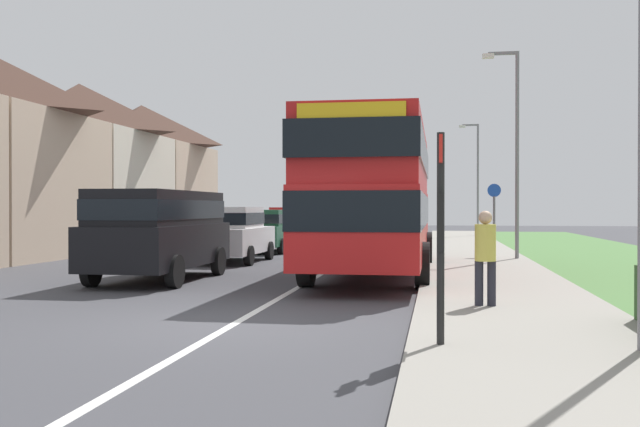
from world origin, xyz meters
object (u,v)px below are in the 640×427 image
Objects in this scene: parked_car_dark_green at (267,229)px; parked_van_black at (160,227)px; parked_car_white at (231,232)px; double_decker_bus at (375,191)px; street_lamp_far at (476,171)px; bus_stop_sign at (441,223)px; street_lamp_mid at (513,140)px; parked_car_red at (291,224)px; cycle_route_sign at (494,217)px; pedestrian_at_stop at (485,253)px.

parked_van_black is at bearing -89.72° from parked_car_dark_green.
parked_car_dark_green is at bearing 90.28° from parked_van_black.
parked_van_black is 5.72m from parked_car_white.
street_lamp_far reaches higher than double_decker_bus.
parked_car_white is 14.72m from bus_stop_sign.
bus_stop_sign is (1.60, -9.60, -0.60)m from double_decker_bus.
street_lamp_mid reaches higher than parked_car_dark_green.
double_decker_bus is 1.56× the size of street_lamp_mid.
double_decker_bus is 15.28m from parked_car_red.
parked_car_dark_green is 0.65× the size of street_lamp_mid.
double_decker_bus is at bearing 23.06° from parked_van_black.
street_lamp_far reaches higher than parked_car_red.
bus_stop_sign is 0.39× the size of street_lamp_far.
street_lamp_mid reaches higher than parked_van_black.
cycle_route_sign is (8.56, -8.00, 0.48)m from parked_car_red.
pedestrian_at_stop is at bearing -69.29° from double_decker_bus.
parked_car_dark_green is 8.75m from cycle_route_sign.
street_lamp_far is (8.89, 10.14, 2.89)m from parked_car_red.
pedestrian_at_stop is at bearing -94.97° from cycle_route_sign.
bus_stop_sign is (6.56, -18.39, 0.64)m from parked_car_dark_green.
street_lamp_mid reaches higher than parked_car_red.
street_lamp_mid is at bearing -89.49° from street_lamp_far.
parked_car_white is 0.99× the size of parked_car_red.
street_lamp_far is (-0.17, 19.31, -0.03)m from street_lamp_mid.
street_lamp_mid is at bearing 10.06° from parked_car_white.
parked_car_dark_green is at bearing -119.04° from street_lamp_far.
double_decker_bus is 2.39× the size of parked_car_dark_green.
parked_van_black is 8.32m from pedestrian_at_stop.
parked_car_dark_green is at bearing 157.87° from street_lamp_mid.
parked_van_black is 11.73m from street_lamp_mid.
double_decker_bus is at bearing 110.71° from pedestrian_at_stop.
bus_stop_sign is (6.46, -13.21, 0.59)m from parked_car_white.
double_decker_bus reaches higher than parked_van_black.
cycle_route_sign is (8.38, -2.44, 0.52)m from parked_car_dark_green.
parked_car_white is 10.73m from parked_car_red.
parked_car_red is (-0.17, 5.55, 0.04)m from parked_car_dark_green.
double_decker_bus is 4.13× the size of cycle_route_sign.
cycle_route_sign reaches higher than pedestrian_at_stop.
street_lamp_far is (3.75, 24.49, 1.70)m from double_decker_bus.
parked_van_black is 1.13× the size of parked_car_dark_green.
street_lamp_mid reaches higher than pedestrian_at_stop.
parked_van_black is 1.89× the size of bus_stop_sign.
parked_car_dark_green is at bearing -88.20° from parked_car_red.
parked_van_black is at bearing -90.50° from parked_car_white.
double_decker_bus is 24.83m from street_lamp_far.
street_lamp_mid reaches higher than double_decker_bus.
parked_van_black is 1.95× the size of cycle_route_sign.
street_lamp_mid is at bearing 81.06° from bus_stop_sign.
cycle_route_sign reaches higher than parked_car_red.
pedestrian_at_stop is at bearing -29.39° from parked_van_black.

